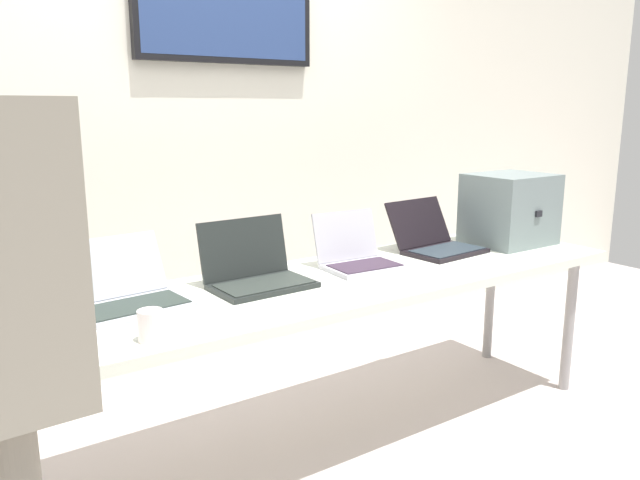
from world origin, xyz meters
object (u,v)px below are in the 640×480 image
at_px(laptop_station_2, 256,271).
at_px(laptop_station_1, 126,291).
at_px(workbench, 314,294).
at_px(coffee_mug, 151,326).
at_px(equipment_box, 510,209).
at_px(laptop_station_4, 435,240).
at_px(laptop_station_3, 356,255).

bearing_deg(laptop_station_2, laptop_station_1, 176.78).
distance_m(workbench, laptop_station_2, 0.25).
bearing_deg(laptop_station_1, coffee_mug, -96.66).
height_order(equipment_box, laptop_station_4, equipment_box).
distance_m(laptop_station_4, coffee_mug, 1.57).
xyz_separation_m(equipment_box, laptop_station_1, (-1.91, 0.08, -0.12)).
xyz_separation_m(laptop_station_1, laptop_station_4, (1.48, -0.00, 0.00)).
bearing_deg(coffee_mug, workbench, 18.46).
xyz_separation_m(laptop_station_1, laptop_station_3, (0.99, -0.03, 0.00)).
relative_size(laptop_station_1, coffee_mug, 4.09).
bearing_deg(equipment_box, laptop_station_2, 177.91).
height_order(laptop_station_2, coffee_mug, laptop_station_2).
bearing_deg(laptop_station_2, workbench, -23.12).
xyz_separation_m(laptop_station_1, coffee_mug, (-0.04, -0.37, -0.00)).
height_order(laptop_station_3, laptop_station_4, laptop_station_4).
bearing_deg(laptop_station_4, workbench, -171.41).
relative_size(workbench, laptop_station_2, 7.56).
xyz_separation_m(workbench, laptop_station_1, (-0.71, 0.12, 0.10)).
bearing_deg(workbench, laptop_station_3, 18.29).
bearing_deg(equipment_box, coffee_mug, -171.60).
bearing_deg(workbench, laptop_station_4, 8.59).
relative_size(laptop_station_1, laptop_station_2, 1.01).
bearing_deg(equipment_box, workbench, -178.15).
relative_size(workbench, coffee_mug, 30.51).
xyz_separation_m(workbench, laptop_station_3, (0.28, 0.09, 0.10)).
bearing_deg(laptop_station_2, laptop_station_4, 1.52).
relative_size(laptop_station_2, laptop_station_4, 0.97).
distance_m(laptop_station_1, laptop_station_3, 0.99).
height_order(equipment_box, coffee_mug, equipment_box).
distance_m(laptop_station_2, laptop_station_3, 0.49).
relative_size(equipment_box, laptop_station_2, 1.03).
height_order(laptop_station_1, laptop_station_2, laptop_station_2).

